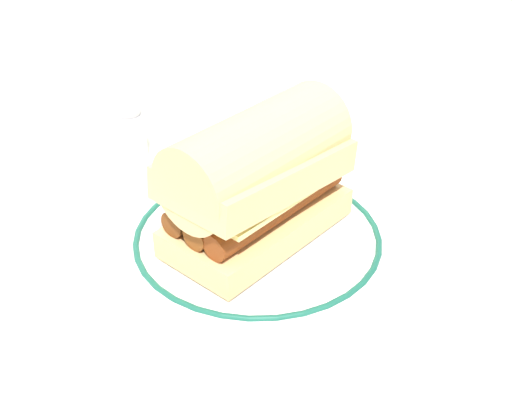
{
  "coord_description": "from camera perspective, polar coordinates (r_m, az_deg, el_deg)",
  "views": [
    {
      "loc": [
        -0.24,
        -0.44,
        0.38
      ],
      "look_at": [
        0.01,
        0.0,
        0.04
      ],
      "focal_mm": 46.96,
      "sensor_mm": 36.0,
      "label": 1
    }
  ],
  "objects": [
    {
      "name": "ground_plane",
      "position": [
        0.63,
        -0.97,
        -3.89
      ],
      "size": [
        1.5,
        1.5,
        0.0
      ],
      "primitive_type": "plane",
      "color": "silver"
    },
    {
      "name": "plate",
      "position": [
        0.63,
        -0.0,
        -2.82
      ],
      "size": [
        0.25,
        0.25,
        0.01
      ],
      "color": "white",
      "rests_on": "ground_plane"
    },
    {
      "name": "sausage_sandwich",
      "position": [
        0.59,
        -0.0,
        2.6
      ],
      "size": [
        0.2,
        0.14,
        0.12
      ],
      "rotation": [
        0.0,
        0.0,
        0.32
      ],
      "color": "#E3B674",
      "rests_on": "plate"
    },
    {
      "name": "drinking_glass",
      "position": [
        0.79,
        1.95,
        8.55
      ],
      "size": [
        0.07,
        0.07,
        0.11
      ],
      "color": "silver",
      "rests_on": "ground_plane"
    },
    {
      "name": "salt_shaker",
      "position": [
        0.77,
        -10.65,
        6.42
      ],
      "size": [
        0.03,
        0.03,
        0.08
      ],
      "color": "white",
      "rests_on": "ground_plane"
    }
  ]
}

